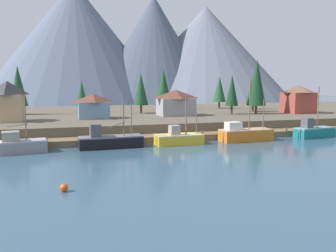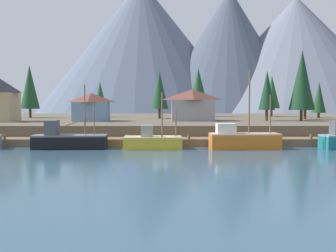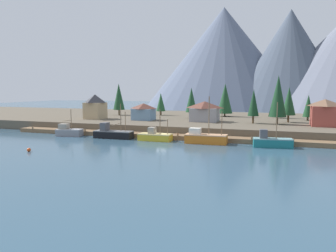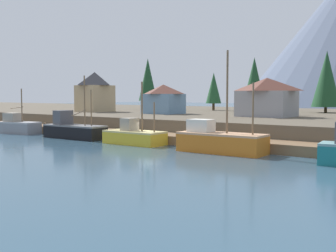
% 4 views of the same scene
% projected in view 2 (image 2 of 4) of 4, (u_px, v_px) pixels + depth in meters
% --- Properties ---
extents(ground_plane, '(400.00, 400.00, 1.00)m').
position_uv_depth(ground_plane, '(160.00, 137.00, 72.53)').
color(ground_plane, '#335166').
extents(dock, '(80.00, 4.00, 1.60)m').
position_uv_depth(dock, '(158.00, 142.00, 54.49)').
color(dock, brown).
rests_on(dock, ground_plane).
extents(shoreline_bank, '(400.00, 56.00, 2.50)m').
position_uv_depth(shoreline_bank, '(161.00, 124.00, 84.40)').
color(shoreline_bank, brown).
rests_on(shoreline_bank, ground_plane).
extents(mountain_west_peak, '(101.08, 101.08, 63.80)m').
position_uv_depth(mountain_west_peak, '(142.00, 47.00, 195.75)').
color(mountain_west_peak, slate).
rests_on(mountain_west_peak, ground_plane).
extents(mountain_central_peak, '(67.29, 67.29, 56.06)m').
position_uv_depth(mountain_central_peak, '(229.00, 52.00, 181.17)').
color(mountain_central_peak, '#475160').
rests_on(mountain_central_peak, ground_plane).
extents(mountain_east_peak, '(96.21, 96.21, 52.40)m').
position_uv_depth(mountain_east_peak, '(295.00, 56.00, 181.50)').
color(mountain_east_peak, slate).
rests_on(mountain_east_peak, ground_plane).
extents(fishing_boat_black, '(9.19, 3.15, 8.03)m').
position_uv_depth(fishing_boat_black, '(68.00, 140.00, 50.67)').
color(fishing_boat_black, black).
rests_on(fishing_boat_black, ground_plane).
extents(fishing_boat_yellow, '(7.29, 3.19, 7.08)m').
position_uv_depth(fishing_boat_yellow, '(152.00, 141.00, 50.73)').
color(fishing_boat_yellow, gold).
rests_on(fishing_boat_yellow, ground_plane).
extents(fishing_boat_orange, '(8.74, 3.40, 9.84)m').
position_uv_depth(fishing_boat_orange, '(243.00, 140.00, 50.69)').
color(fishing_boat_orange, '#CC6B1E').
rests_on(fishing_boat_orange, ground_plane).
extents(house_grey, '(7.72, 6.11, 5.55)m').
position_uv_depth(house_grey, '(192.00, 105.00, 71.63)').
color(house_grey, gray).
rests_on(house_grey, shoreline_bank).
extents(house_tan, '(5.37, 5.87, 7.31)m').
position_uv_depth(house_tan, '(0.00, 99.00, 68.47)').
color(house_tan, tan).
rests_on(house_tan, shoreline_bank).
extents(house_blue, '(6.13, 5.01, 4.83)m').
position_uv_depth(house_blue, '(91.00, 107.00, 69.83)').
color(house_blue, '#6689A8').
rests_on(house_blue, shoreline_bank).
extents(conifer_near_left, '(3.11, 3.11, 7.59)m').
position_uv_depth(conifer_near_left, '(100.00, 96.00, 87.71)').
color(conifer_near_left, '#4C3823').
rests_on(conifer_near_left, shoreline_bank).
extents(conifer_near_right, '(2.85, 2.85, 8.82)m').
position_uv_depth(conifer_near_right, '(267.00, 90.00, 70.81)').
color(conifer_near_right, '#4C3823').
rests_on(conifer_near_right, shoreline_bank).
extents(conifer_mid_left, '(3.62, 3.62, 9.43)m').
position_uv_depth(conifer_mid_left, '(305.00, 89.00, 76.49)').
color(conifer_mid_left, '#4C3823').
rests_on(conifer_mid_left, shoreline_bank).
extents(conifer_mid_right, '(2.87, 2.87, 7.39)m').
position_uv_depth(conifer_mid_right, '(319.00, 97.00, 83.88)').
color(conifer_mid_right, '#4C3823').
rests_on(conifer_mid_right, shoreline_bank).
extents(conifer_back_left, '(3.47, 3.47, 9.34)m').
position_uv_depth(conifer_back_left, '(159.00, 90.00, 79.36)').
color(conifer_back_left, '#4C3823').
rests_on(conifer_back_left, shoreline_bank).
extents(conifer_back_right, '(3.69, 3.69, 9.06)m').
position_uv_depth(conifer_back_right, '(272.00, 92.00, 89.59)').
color(conifer_back_right, '#4C3823').
rests_on(conifer_back_right, shoreline_bank).
extents(conifer_centre, '(3.90, 3.90, 10.84)m').
position_uv_depth(conifer_centre, '(30.00, 87.00, 83.33)').
color(conifer_centre, '#4C3823').
rests_on(conifer_centre, shoreline_bank).
extents(conifer_far_left, '(4.90, 4.90, 10.74)m').
position_uv_depth(conifer_far_left, '(198.00, 90.00, 89.96)').
color(conifer_far_left, '#4C3823').
rests_on(conifer_far_left, shoreline_bank).
extents(conifer_far_right, '(4.36, 4.36, 12.35)m').
position_uv_depth(conifer_far_right, '(302.00, 80.00, 70.33)').
color(conifer_far_right, '#4C3823').
rests_on(conifer_far_right, shoreline_bank).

